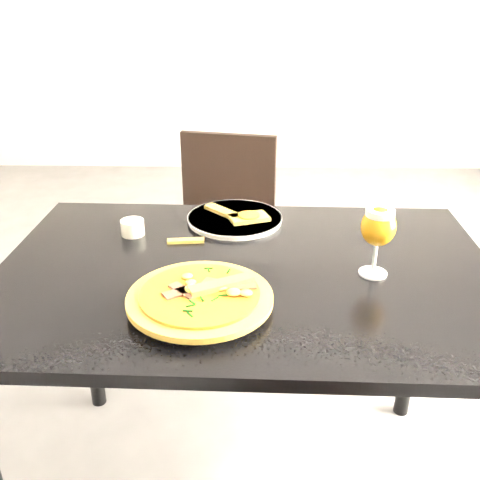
{
  "coord_description": "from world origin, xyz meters",
  "views": [
    {
      "loc": [
        0.04,
        -1.25,
        1.37
      ],
      "look_at": [
        0.02,
        -0.14,
        0.83
      ],
      "focal_mm": 40.0,
      "sensor_mm": 36.0,
      "label": 1
    }
  ],
  "objects_px": {
    "chair_far": "(222,237)",
    "beer_glass": "(378,227)",
    "dining_table": "(246,300)",
    "pizza": "(200,296)"
  },
  "relations": [
    {
      "from": "chair_far",
      "to": "pizza",
      "type": "distance_m",
      "value": 0.98
    },
    {
      "from": "chair_far",
      "to": "beer_glass",
      "type": "height_order",
      "value": "beer_glass"
    },
    {
      "from": "dining_table",
      "to": "chair_far",
      "type": "relative_size",
      "value": 1.43
    },
    {
      "from": "chair_far",
      "to": "pizza",
      "type": "xyz_separation_m",
      "value": [
        0.01,
        -0.94,
        0.31
      ]
    },
    {
      "from": "dining_table",
      "to": "pizza",
      "type": "height_order",
      "value": "pizza"
    },
    {
      "from": "chair_far",
      "to": "pizza",
      "type": "bearing_deg",
      "value": -78.62
    },
    {
      "from": "chair_far",
      "to": "dining_table",
      "type": "bearing_deg",
      "value": -71.51
    },
    {
      "from": "pizza",
      "to": "beer_glass",
      "type": "relative_size",
      "value": 1.84
    },
    {
      "from": "pizza",
      "to": "dining_table",
      "type": "bearing_deg",
      "value": 61.29
    },
    {
      "from": "dining_table",
      "to": "beer_glass",
      "type": "distance_m",
      "value": 0.37
    }
  ]
}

